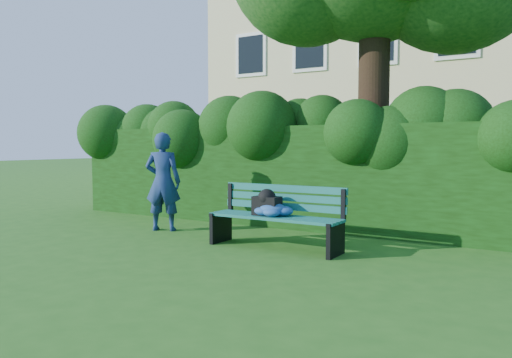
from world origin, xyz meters
The scene contains 5 objects.
ground centered at (0.00, 0.00, 0.00)m, with size 80.00×80.00×0.00m, color #255A1A.
apartment_building centered at (0.00, 13.99, 6.00)m, with size 16.00×8.08×12.00m.
hedge centered at (0.00, 2.20, 0.90)m, with size 10.00×1.00×1.80m.
park_bench centered at (0.51, 0.26, 0.50)m, with size 1.97×0.57×0.89m.
man_reading centered at (-1.83, 0.53, 0.84)m, with size 0.61×0.40×1.69m, color navy.
Camera 1 is at (3.99, -5.87, 1.48)m, focal length 35.00 mm.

